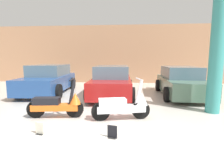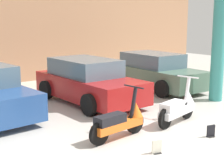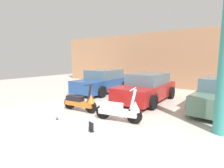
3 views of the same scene
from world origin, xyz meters
name	(u,v)px [view 1 (image 1 of 3)]	position (x,y,z in m)	size (l,w,h in m)	color
ground_plane	(82,125)	(0.00, 0.00, 0.00)	(28.00, 28.00, 0.00)	beige
wall_back	(111,54)	(0.00, 7.84, 1.90)	(19.60, 0.12, 3.80)	tan
scooter_front_left	(58,104)	(-0.79, 0.49, 0.38)	(1.52, 0.55, 1.06)	black
scooter_front_right	(124,105)	(0.99, 0.48, 0.38)	(1.53, 0.66, 1.08)	black
car_rear_left	(49,79)	(-2.60, 3.99, 0.63)	(2.07, 3.97, 1.32)	navy
car_rear_center	(112,82)	(0.43, 3.54, 0.62)	(1.89, 3.82, 1.29)	maroon
car_rear_right	(181,82)	(3.41, 3.74, 0.60)	(1.89, 3.75, 1.25)	#51705B
placard_near_left_scooter	(40,129)	(-0.77, -0.56, 0.11)	(0.20, 0.15, 0.26)	black
placard_near_right_scooter	(112,132)	(0.78, -0.62, 0.11)	(0.20, 0.15, 0.26)	black
support_column_side	(217,48)	(3.63, 1.34, 1.90)	(0.39, 0.39, 3.80)	teal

